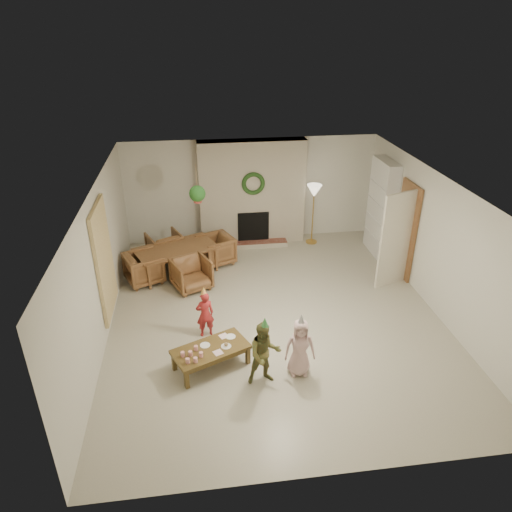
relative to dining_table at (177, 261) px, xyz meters
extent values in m
plane|color=#B7B29E|center=(1.81, -1.87, -0.30)|extent=(7.00, 7.00, 0.00)
plane|color=white|center=(1.81, -1.87, 2.20)|extent=(7.00, 7.00, 0.00)
plane|color=silver|center=(1.81, 1.63, 0.95)|extent=(7.00, 0.00, 7.00)
plane|color=silver|center=(1.81, -5.37, 0.95)|extent=(7.00, 0.00, 7.00)
plane|color=silver|center=(-1.19, -1.87, 0.95)|extent=(0.00, 7.00, 7.00)
plane|color=silver|center=(4.81, -1.87, 0.95)|extent=(0.00, 7.00, 7.00)
cube|color=#522215|center=(1.81, 1.43, 0.95)|extent=(2.50, 0.40, 2.50)
cube|color=maroon|center=(1.81, 1.08, -0.24)|extent=(1.60, 0.30, 0.12)
cube|color=black|center=(1.81, 1.25, 0.15)|extent=(0.75, 0.12, 0.75)
torus|color=#1C4218|center=(1.81, 1.20, 1.25)|extent=(0.54, 0.10, 0.54)
cylinder|color=gold|center=(3.24, 1.13, -0.28)|extent=(0.28, 0.28, 0.03)
cylinder|color=gold|center=(3.24, 1.13, 0.40)|extent=(0.03, 0.03, 1.33)
cone|color=beige|center=(3.24, 1.13, 1.04)|extent=(0.36, 0.36, 0.30)
cube|color=white|center=(4.65, 0.43, 0.80)|extent=(0.30, 1.00, 2.20)
cube|color=white|center=(4.63, 0.43, 0.15)|extent=(0.30, 0.92, 0.03)
cube|color=white|center=(4.63, 0.43, 0.55)|extent=(0.30, 0.92, 0.03)
cube|color=white|center=(4.63, 0.43, 0.95)|extent=(0.30, 0.92, 0.03)
cube|color=white|center=(4.63, 0.43, 1.35)|extent=(0.30, 0.92, 0.03)
cube|color=red|center=(4.61, 0.28, 0.29)|extent=(0.20, 0.40, 0.24)
cube|color=navy|center=(4.61, 0.48, 0.69)|extent=(0.20, 0.44, 0.24)
cube|color=#BB8628|center=(4.61, 0.33, 1.08)|extent=(0.20, 0.36, 0.22)
cube|color=brown|center=(4.77, -0.67, 0.72)|extent=(0.05, 0.86, 2.04)
cube|color=beige|center=(4.39, -1.05, 0.70)|extent=(0.77, 0.32, 2.00)
cube|color=beige|center=(-1.15, -1.67, 0.95)|extent=(0.06, 1.20, 2.00)
imported|color=brown|center=(0.00, 0.00, 0.00)|extent=(1.92, 1.53, 0.59)
imported|color=brown|center=(0.29, -0.68, 0.03)|extent=(0.92, 0.94, 0.65)
imported|color=brown|center=(-0.29, 0.68, 0.03)|extent=(0.92, 0.94, 0.65)
imported|color=brown|center=(-0.68, -0.29, 0.03)|extent=(0.94, 0.92, 0.65)
imported|color=brown|center=(0.85, 0.36, 0.03)|extent=(0.94, 0.92, 0.65)
cylinder|color=tan|center=(0.51, -0.37, 1.85)|extent=(0.01, 0.01, 0.70)
cylinder|color=#993931|center=(0.51, -0.37, 1.50)|extent=(0.16, 0.16, 0.12)
sphere|color=#194C19|center=(0.51, -0.37, 1.62)|extent=(0.32, 0.32, 0.32)
cube|color=brown|center=(0.56, -3.17, 0.04)|extent=(1.31, 1.01, 0.05)
cube|color=brown|center=(0.56, -3.17, -0.03)|extent=(1.19, 0.90, 0.07)
cube|color=brown|center=(0.17, -3.61, -0.14)|extent=(0.08, 0.08, 0.31)
cube|color=brown|center=(1.15, -3.17, -0.14)|extent=(0.08, 0.08, 0.31)
cube|color=brown|center=(-0.02, -3.17, -0.14)|extent=(0.08, 0.08, 0.31)
cube|color=brown|center=(0.95, -2.74, -0.14)|extent=(0.08, 0.08, 0.31)
cylinder|color=white|center=(0.21, -3.48, 0.11)|extent=(0.08, 0.08, 0.08)
cylinder|color=white|center=(0.13, -3.31, 0.11)|extent=(0.08, 0.08, 0.08)
cylinder|color=white|center=(0.32, -3.48, 0.11)|extent=(0.08, 0.08, 0.08)
cylinder|color=white|center=(0.25, -3.31, 0.11)|extent=(0.08, 0.08, 0.08)
cylinder|color=white|center=(0.41, -3.36, 0.11)|extent=(0.08, 0.08, 0.08)
cylinder|color=white|center=(0.34, -3.19, 0.11)|extent=(0.08, 0.08, 0.08)
cylinder|color=white|center=(0.48, -3.09, 0.07)|extent=(0.21, 0.21, 0.01)
cylinder|color=white|center=(0.81, -3.16, 0.07)|extent=(0.21, 0.21, 0.01)
cylinder|color=white|center=(0.90, -2.92, 0.07)|extent=(0.21, 0.21, 0.01)
sphere|color=tan|center=(0.81, -3.16, 0.10)|extent=(0.08, 0.08, 0.06)
cube|color=#FCBAD7|center=(0.67, -3.30, 0.07)|extent=(0.18, 0.18, 0.01)
cube|color=#FCBAD7|center=(0.79, -2.89, 0.07)|extent=(0.18, 0.18, 0.01)
imported|color=#A82426|center=(0.51, -2.32, 0.13)|extent=(0.35, 0.26, 0.86)
cone|color=#D7DA48|center=(0.51, -2.32, 0.60)|extent=(0.13, 0.13, 0.16)
imported|color=brown|center=(1.34, -3.61, 0.23)|extent=(0.54, 0.43, 1.04)
cone|color=green|center=(1.34, -3.61, 0.78)|extent=(0.15, 0.15, 0.17)
imported|color=beige|center=(1.91, -3.50, 0.19)|extent=(0.49, 0.34, 0.97)
cone|color=#AAAAB1|center=(1.91, -3.50, 0.71)|extent=(0.15, 0.15, 0.17)
camera|label=1|loc=(0.48, -9.07, 4.67)|focal=32.87mm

